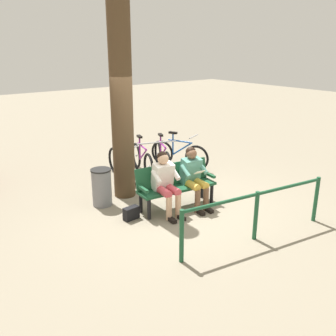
# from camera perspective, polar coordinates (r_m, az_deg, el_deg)

# --- Properties ---
(ground_plane) EXTENTS (40.00, 40.00, 0.00)m
(ground_plane) POSITION_cam_1_polar(r_m,az_deg,el_deg) (7.53, 1.79, -5.94)
(ground_plane) COLOR gray
(bench) EXTENTS (1.64, 0.65, 0.87)m
(bench) POSITION_cam_1_polar(r_m,az_deg,el_deg) (7.38, 1.09, -2.21)
(bench) COLOR #194C2D
(bench) RESTS_ON ground
(person_reading) EXTENTS (0.52, 0.80, 1.20)m
(person_reading) POSITION_cam_1_polar(r_m,az_deg,el_deg) (7.36, 3.90, -0.99)
(person_reading) COLOR #4C8C7A
(person_reading) RESTS_ON ground
(person_companion) EXTENTS (0.52, 0.80, 1.20)m
(person_companion) POSITION_cam_1_polar(r_m,az_deg,el_deg) (7.04, -0.39, -1.88)
(person_companion) COLOR white
(person_companion) RESTS_ON ground
(handbag) EXTENTS (0.31, 0.17, 0.24)m
(handbag) POSITION_cam_1_polar(r_m,az_deg,el_deg) (7.02, -5.62, -6.84)
(handbag) COLOR black
(handbag) RESTS_ON ground
(tree_trunk) EXTENTS (0.45, 0.45, 3.96)m
(tree_trunk) POSITION_cam_1_polar(r_m,az_deg,el_deg) (7.63, -7.08, 9.82)
(tree_trunk) COLOR #4C3823
(tree_trunk) RESTS_ON ground
(litter_bin) EXTENTS (0.41, 0.41, 0.76)m
(litter_bin) POSITION_cam_1_polar(r_m,az_deg,el_deg) (7.60, -10.05, -2.89)
(litter_bin) COLOR slate
(litter_bin) RESTS_ON ground
(bicycle_blue) EXTENTS (0.75, 1.56, 0.94)m
(bicycle_blue) POSITION_cam_1_polar(r_m,az_deg,el_deg) (9.79, 1.69, 2.13)
(bicycle_blue) COLOR black
(bicycle_blue) RESTS_ON ground
(bicycle_orange) EXTENTS (0.74, 1.57, 0.94)m
(bicycle_orange) POSITION_cam_1_polar(r_m,az_deg,el_deg) (9.47, -0.86, 1.58)
(bicycle_orange) COLOR black
(bicycle_orange) RESTS_ON ground
(bicycle_purple) EXTENTS (0.61, 1.63, 0.94)m
(bicycle_purple) POSITION_cam_1_polar(r_m,az_deg,el_deg) (9.33, -3.95, 1.26)
(bicycle_purple) COLOR black
(bicycle_purple) RESTS_ON ground
(bicycle_black) EXTENTS (0.48, 1.68, 0.94)m
(bicycle_black) POSITION_cam_1_polar(r_m,az_deg,el_deg) (8.99, -6.91, 0.51)
(bicycle_black) COLOR black
(bicycle_black) RESTS_ON ground
(railing_fence) EXTENTS (2.87, 0.49, 0.85)m
(railing_fence) POSITION_cam_1_polar(r_m,az_deg,el_deg) (6.29, 13.32, -5.77)
(railing_fence) COLOR #194C2D
(railing_fence) RESTS_ON ground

